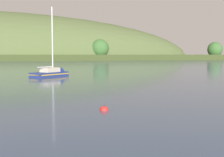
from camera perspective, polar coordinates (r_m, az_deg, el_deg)
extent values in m
sphere|color=#38602D|center=(212.31, -2.22, 5.56)|extent=(12.38, 12.38, 12.38)
sphere|color=#38602D|center=(259.51, 18.37, 5.09)|extent=(11.79, 11.79, 11.79)
cube|color=navy|center=(55.95, -11.41, 0.52)|extent=(7.43, 6.67, 1.26)
cone|color=navy|center=(58.62, -9.09, 0.73)|extent=(3.14, 3.34, 2.85)
cube|color=gold|center=(55.93, -11.41, 0.80)|extent=(7.45, 6.69, 0.16)
cube|color=#BCB299|center=(56.02, -11.30, 1.57)|extent=(3.76, 3.54, 0.78)
cylinder|color=silver|center=(56.55, -10.90, 7.03)|extent=(0.21, 0.21, 11.49)
cylinder|color=silver|center=(55.14, -12.11, 2.08)|extent=(3.06, 2.40, 0.17)
sphere|color=red|center=(21.79, -1.45, -5.85)|extent=(0.61, 0.61, 0.61)
cylinder|color=black|center=(21.73, -1.45, -4.96)|extent=(0.04, 0.04, 0.08)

